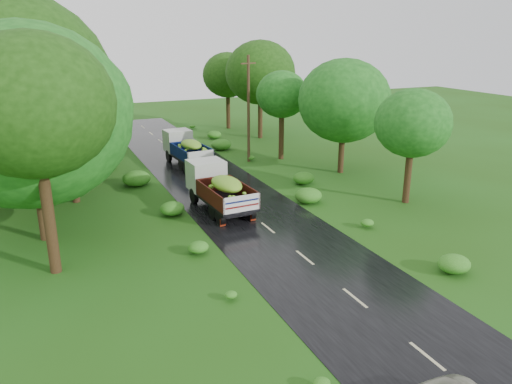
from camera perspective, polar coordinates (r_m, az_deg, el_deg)
ground at (r=20.28m, az=11.24°, el=-11.83°), size 120.00×120.00×0.00m
road at (r=24.04m, az=4.43°, el=-6.56°), size 6.50×80.00×0.02m
road_lines at (r=24.84m, az=3.34°, el=-5.67°), size 0.12×69.60×0.00m
truck_near at (r=28.94m, az=-4.39°, el=0.72°), size 2.42×6.08×2.51m
truck_far at (r=39.22m, az=-8.06°, el=5.10°), size 2.47×5.91×2.43m
utility_pole at (r=39.17m, az=-0.86°, el=9.54°), size 1.41×0.54×8.26m
trees_left at (r=37.07m, az=-24.22°, el=11.24°), size 7.38×32.69×9.54m
trees_right at (r=42.09m, az=3.92°, el=11.73°), size 5.40×30.35×7.90m
shrubs at (r=31.59m, az=-3.27°, el=0.19°), size 11.90×44.00×0.70m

